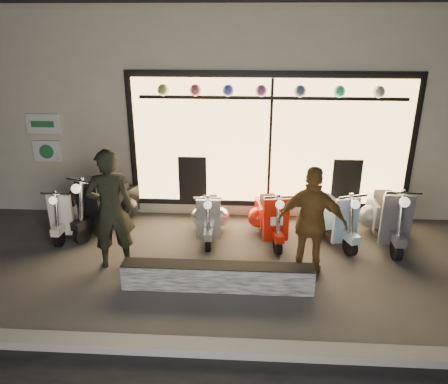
# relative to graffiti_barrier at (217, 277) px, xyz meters

# --- Properties ---
(ground) EXTENTS (40.00, 40.00, 0.00)m
(ground) POSITION_rel_graffiti_barrier_xyz_m (0.02, 0.65, -0.20)
(ground) COLOR #383533
(ground) RESTS_ON ground
(kerb) EXTENTS (40.00, 0.25, 0.12)m
(kerb) POSITION_rel_graffiti_barrier_xyz_m (0.02, -1.35, -0.14)
(kerb) COLOR slate
(kerb) RESTS_ON ground
(shop_building) EXTENTS (10.20, 6.23, 4.20)m
(shop_building) POSITION_rel_graffiti_barrier_xyz_m (0.02, 5.63, 1.90)
(shop_building) COLOR beige
(shop_building) RESTS_ON ground
(graffiti_barrier) EXTENTS (2.82, 0.28, 0.40)m
(graffiti_barrier) POSITION_rel_graffiti_barrier_xyz_m (0.00, 0.00, 0.00)
(graffiti_barrier) COLOR black
(graffiti_barrier) RESTS_ON ground
(scooter_silver) EXTENTS (0.45, 1.30, 0.93)m
(scooter_silver) POSITION_rel_graffiti_barrier_xyz_m (-0.28, 1.80, 0.17)
(scooter_silver) COLOR black
(scooter_silver) RESTS_ON ground
(scooter_red) EXTENTS (0.58, 1.39, 0.99)m
(scooter_red) POSITION_rel_graffiti_barrier_xyz_m (0.83, 1.80, 0.20)
(scooter_red) COLOR black
(scooter_red) RESTS_ON ground
(scooter_black) EXTENTS (0.91, 1.55, 1.13)m
(scooter_black) POSITION_rel_graffiti_barrier_xyz_m (-2.19, 2.03, 0.25)
(scooter_black) COLOR black
(scooter_black) RESTS_ON ground
(scooter_cream) EXTENTS (0.43, 1.32, 0.95)m
(scooter_cream) POSITION_rel_graffiti_barrier_xyz_m (-2.86, 1.82, 0.18)
(scooter_cream) COLOR black
(scooter_cream) RESTS_ON ground
(scooter_blue) EXTENTS (0.78, 1.41, 1.02)m
(scooter_blue) POSITION_rel_graffiti_barrier_xyz_m (1.91, 1.81, 0.21)
(scooter_blue) COLOR black
(scooter_blue) RESTS_ON ground
(scooter_grey) EXTENTS (0.51, 1.56, 1.12)m
(scooter_grey) POSITION_rel_graffiti_barrier_xyz_m (2.92, 1.84, 0.25)
(scooter_grey) COLOR black
(scooter_grey) RESTS_ON ground
(man) EXTENTS (0.83, 0.67, 1.96)m
(man) POSITION_rel_graffiti_barrier_xyz_m (-1.71, 0.58, 0.78)
(man) COLOR black
(man) RESTS_ON ground
(woman) EXTENTS (1.11, 0.66, 1.77)m
(woman) POSITION_rel_graffiti_barrier_xyz_m (1.40, 0.48, 0.68)
(woman) COLOR brown
(woman) RESTS_ON ground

